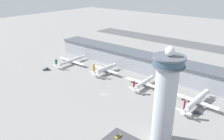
{
  "coord_description": "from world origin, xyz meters",
  "views": [
    {
      "loc": [
        112.54,
        -127.43,
        92.28
      ],
      "look_at": [
        -8.94,
        22.59,
        13.65
      ],
      "focal_mm": 35.0,
      "sensor_mm": 36.0,
      "label": 1
    }
  ],
  "objects_px": {
    "airplane_gate_delta": "(196,101)",
    "car_silver_sedan": "(118,136)",
    "service_truck_fuel": "(197,113)",
    "airplane_gate_bravo": "(105,69)",
    "airplane_gate_charlie": "(143,83)",
    "airplane_gate_alpha": "(71,61)",
    "service_truck_catering": "(163,100)",
    "control_tower": "(165,98)",
    "service_truck_baggage": "(47,69)"
  },
  "relations": [
    {
      "from": "service_truck_fuel",
      "to": "car_silver_sedan",
      "type": "height_order",
      "value": "service_truck_fuel"
    },
    {
      "from": "airplane_gate_charlie",
      "to": "service_truck_baggage",
      "type": "relative_size",
      "value": 5.4
    },
    {
      "from": "airplane_gate_bravo",
      "to": "service_truck_baggage",
      "type": "relative_size",
      "value": 4.87
    },
    {
      "from": "airplane_gate_alpha",
      "to": "airplane_gate_charlie",
      "type": "distance_m",
      "value": 100.1
    },
    {
      "from": "airplane_gate_delta",
      "to": "service_truck_catering",
      "type": "bearing_deg",
      "value": -160.06
    },
    {
      "from": "airplane_gate_bravo",
      "to": "service_truck_catering",
      "type": "xyz_separation_m",
      "value": [
        76.1,
        -14.5,
        -3.75
      ]
    },
    {
      "from": "airplane_gate_delta",
      "to": "service_truck_baggage",
      "type": "height_order",
      "value": "airplane_gate_delta"
    },
    {
      "from": "control_tower",
      "to": "car_silver_sedan",
      "type": "bearing_deg",
      "value": -147.8
    },
    {
      "from": "airplane_gate_delta",
      "to": "car_silver_sedan",
      "type": "relative_size",
      "value": 10.23
    },
    {
      "from": "control_tower",
      "to": "airplane_gate_delta",
      "type": "distance_m",
      "value": 59.79
    },
    {
      "from": "airplane_gate_delta",
      "to": "service_truck_baggage",
      "type": "distance_m",
      "value": 158.8
    },
    {
      "from": "airplane_gate_alpha",
      "to": "airplane_gate_delta",
      "type": "bearing_deg",
      "value": -0.73
    },
    {
      "from": "service_truck_fuel",
      "to": "airplane_gate_delta",
      "type": "bearing_deg",
      "value": 115.21
    },
    {
      "from": "airplane_gate_bravo",
      "to": "control_tower",
      "type": "bearing_deg",
      "value": -31.4
    },
    {
      "from": "airplane_gate_delta",
      "to": "car_silver_sedan",
      "type": "bearing_deg",
      "value": -110.29
    },
    {
      "from": "airplane_gate_charlie",
      "to": "service_truck_fuel",
      "type": "relative_size",
      "value": 6.52
    },
    {
      "from": "airplane_gate_alpha",
      "to": "airplane_gate_charlie",
      "type": "height_order",
      "value": "airplane_gate_charlie"
    },
    {
      "from": "service_truck_catering",
      "to": "service_truck_baggage",
      "type": "distance_m",
      "value": 133.46
    },
    {
      "from": "airplane_gate_bravo",
      "to": "car_silver_sedan",
      "type": "distance_m",
      "value": 105.51
    },
    {
      "from": "airplane_gate_bravo",
      "to": "airplane_gate_delta",
      "type": "xyz_separation_m",
      "value": [
        100.27,
        -5.73,
        -0.05
      ]
    },
    {
      "from": "service_truck_fuel",
      "to": "airplane_gate_charlie",
      "type": "bearing_deg",
      "value": 166.31
    },
    {
      "from": "airplane_gate_alpha",
      "to": "airplane_gate_bravo",
      "type": "bearing_deg",
      "value": 4.34
    },
    {
      "from": "airplane_gate_bravo",
      "to": "service_truck_fuel",
      "type": "distance_m",
      "value": 106.35
    },
    {
      "from": "control_tower",
      "to": "airplane_gate_alpha",
      "type": "relative_size",
      "value": 1.36
    },
    {
      "from": "control_tower",
      "to": "service_truck_fuel",
      "type": "relative_size",
      "value": 10.2
    },
    {
      "from": "airplane_gate_bravo",
      "to": "airplane_gate_charlie",
      "type": "xyz_separation_m",
      "value": [
        49.89,
        -2.52,
        -0.6
      ]
    },
    {
      "from": "service_truck_fuel",
      "to": "car_silver_sedan",
      "type": "distance_m",
      "value": 65.47
    },
    {
      "from": "service_truck_fuel",
      "to": "service_truck_baggage",
      "type": "height_order",
      "value": "service_truck_baggage"
    },
    {
      "from": "airplane_gate_charlie",
      "to": "service_truck_catering",
      "type": "bearing_deg",
      "value": -24.56
    },
    {
      "from": "airplane_gate_alpha",
      "to": "service_truck_baggage",
      "type": "relative_size",
      "value": 6.22
    },
    {
      "from": "airplane_gate_bravo",
      "to": "car_silver_sedan",
      "type": "height_order",
      "value": "airplane_gate_bravo"
    },
    {
      "from": "airplane_gate_alpha",
      "to": "airplane_gate_bravo",
      "type": "relative_size",
      "value": 1.28
    },
    {
      "from": "car_silver_sedan",
      "to": "control_tower",
      "type": "bearing_deg",
      "value": 32.2
    },
    {
      "from": "airplane_gate_charlie",
      "to": "car_silver_sedan",
      "type": "relative_size",
      "value": 8.85
    },
    {
      "from": "airplane_gate_bravo",
      "to": "airplane_gate_delta",
      "type": "height_order",
      "value": "airplane_gate_bravo"
    },
    {
      "from": "airplane_gate_alpha",
      "to": "airplane_gate_bravo",
      "type": "distance_m",
      "value": 50.35
    },
    {
      "from": "airplane_gate_charlie",
      "to": "service_truck_baggage",
      "type": "distance_m",
      "value": 110.57
    },
    {
      "from": "airplane_gate_alpha",
      "to": "car_silver_sedan",
      "type": "distance_m",
      "value": 143.61
    },
    {
      "from": "airplane_gate_bravo",
      "to": "service_truck_fuel",
      "type": "relative_size",
      "value": 5.89
    },
    {
      "from": "control_tower",
      "to": "service_truck_fuel",
      "type": "distance_m",
      "value": 53.11
    },
    {
      "from": "service_truck_catering",
      "to": "service_truck_fuel",
      "type": "bearing_deg",
      "value": -2.89
    },
    {
      "from": "control_tower",
      "to": "service_truck_fuel",
      "type": "xyz_separation_m",
      "value": [
        7.25,
        43.76,
        -29.21
      ]
    },
    {
      "from": "service_truck_catering",
      "to": "service_truck_baggage",
      "type": "xyz_separation_m",
      "value": [
        -131.9,
        -20.34,
        0.18
      ]
    },
    {
      "from": "control_tower",
      "to": "airplane_gate_bravo",
      "type": "relative_size",
      "value": 1.73
    },
    {
      "from": "service_truck_catering",
      "to": "car_silver_sedan",
      "type": "distance_m",
      "value": 59.61
    },
    {
      "from": "airplane_gate_alpha",
      "to": "service_truck_catering",
      "type": "xyz_separation_m",
      "value": [
        126.29,
        -10.69,
        -2.95
      ]
    },
    {
      "from": "airplane_gate_delta",
      "to": "car_silver_sedan",
      "type": "height_order",
      "value": "airplane_gate_delta"
    },
    {
      "from": "airplane_gate_alpha",
      "to": "airplane_gate_delta",
      "type": "xyz_separation_m",
      "value": [
        150.46,
        -1.92,
        0.75
      ]
    },
    {
      "from": "control_tower",
      "to": "airplane_gate_charlie",
      "type": "bearing_deg",
      "value": 129.97
    },
    {
      "from": "service_truck_baggage",
      "to": "airplane_gate_alpha",
      "type": "bearing_deg",
      "value": 79.76
    }
  ]
}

